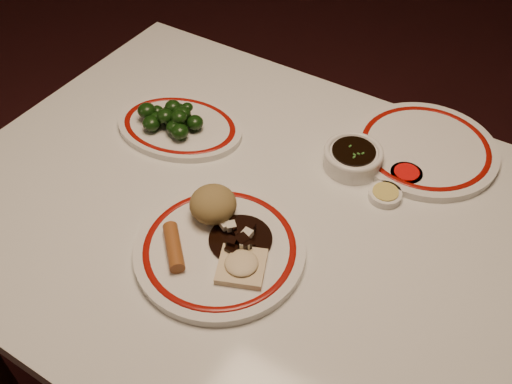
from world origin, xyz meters
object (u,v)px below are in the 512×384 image
object	(u,v)px
fried_wonton	(242,265)
soy_bowl	(353,158)
dining_table	(255,241)
rice_mound	(213,204)
spring_roll	(174,247)
stirfry_heap	(239,237)
main_plate	(220,249)
broccoli_plate	(180,127)
broccoli_pile	(171,117)

from	to	relation	value
fried_wonton	soy_bowl	xyz separation A→B (m)	(0.04, 0.35, -0.01)
dining_table	rice_mound	world-z (taller)	rice_mound
spring_roll	stirfry_heap	world-z (taller)	stirfry_heap
soy_bowl	main_plate	bearing A→B (deg)	-107.05
stirfry_heap	broccoli_plate	world-z (taller)	stirfry_heap
spring_roll	soy_bowl	bearing A→B (deg)	21.46
main_plate	broccoli_plate	size ratio (longest dim) A/B	0.97
spring_roll	broccoli_pile	world-z (taller)	broccoli_pile
broccoli_plate	soy_bowl	xyz separation A→B (m)	(0.37, 0.10, 0.01)
main_plate	broccoli_plate	distance (m)	0.35
main_plate	spring_roll	world-z (taller)	spring_roll
dining_table	stirfry_heap	xyz separation A→B (m)	(0.02, -0.09, 0.12)
broccoli_pile	soy_bowl	size ratio (longest dim) A/B	1.23
broccoli_plate	broccoli_pile	world-z (taller)	broccoli_pile
fried_wonton	dining_table	bearing A→B (deg)	113.31
spring_roll	fried_wonton	size ratio (longest dim) A/B	0.94
main_plate	broccoli_plate	xyz separation A→B (m)	(-0.27, 0.23, -0.00)
spring_roll	fried_wonton	bearing A→B (deg)	-30.84
main_plate	spring_roll	size ratio (longest dim) A/B	3.16
broccoli_pile	spring_roll	bearing A→B (deg)	-51.59
stirfry_heap	soy_bowl	world-z (taller)	stirfry_heap
dining_table	spring_roll	xyz separation A→B (m)	(-0.06, -0.17, 0.12)
main_plate	stirfry_heap	bearing A→B (deg)	54.41
broccoli_pile	main_plate	bearing A→B (deg)	-38.70
spring_roll	broccoli_pile	distance (m)	0.35
soy_bowl	spring_roll	bearing A→B (deg)	-113.01
rice_mound	broccoli_plate	size ratio (longest dim) A/B	0.27
fried_wonton	broccoli_plate	xyz separation A→B (m)	(-0.32, 0.25, -0.02)
broccoli_plate	broccoli_pile	distance (m)	0.03
fried_wonton	stirfry_heap	world-z (taller)	stirfry_heap
dining_table	fried_wonton	world-z (taller)	fried_wonton
spring_roll	broccoli_plate	distance (m)	0.35
stirfry_heap	soy_bowl	distance (m)	0.31
main_plate	dining_table	bearing A→B (deg)	90.33
soy_bowl	rice_mound	bearing A→B (deg)	-118.80
stirfry_heap	broccoli_pile	xyz separation A→B (m)	(-0.30, 0.19, 0.01)
broccoli_pile	stirfry_heap	bearing A→B (deg)	-32.62
dining_table	spring_roll	distance (m)	0.22
broccoli_pile	broccoli_plate	bearing A→B (deg)	54.28
fried_wonton	rice_mound	bearing A→B (deg)	145.87
fried_wonton	soy_bowl	world-z (taller)	same
broccoli_plate	soy_bowl	bearing A→B (deg)	14.55
broccoli_pile	soy_bowl	distance (m)	0.39
dining_table	broccoli_plate	distance (m)	0.31
fried_wonton	spring_roll	bearing A→B (deg)	-165.32
main_plate	spring_roll	distance (m)	0.08
rice_mound	broccoli_plate	distance (m)	0.28
broccoli_plate	soy_bowl	world-z (taller)	soy_bowl
spring_roll	fried_wonton	distance (m)	0.12
dining_table	spring_roll	world-z (taller)	spring_roll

